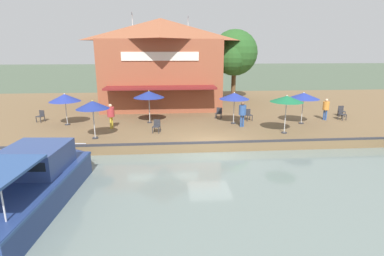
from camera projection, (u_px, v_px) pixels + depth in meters
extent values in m
plane|color=#4C5B47|center=(210.00, 154.00, 17.40)|extent=(220.00, 220.00, 0.00)
cube|color=brown|center=(193.00, 111.00, 27.92)|extent=(22.00, 56.00, 0.60)
cube|color=#2D2D33|center=(210.00, 142.00, 17.33)|extent=(0.20, 50.40, 0.10)
cube|color=brown|center=(162.00, 73.00, 29.25)|extent=(9.68, 10.41, 6.10)
pyramid|color=#9E5638|center=(161.00, 29.00, 28.21)|extent=(10.17, 10.93, 2.01)
cube|color=maroon|center=(161.00, 88.00, 23.91)|extent=(1.80, 8.85, 0.16)
cube|color=silver|center=(160.00, 56.00, 24.12)|extent=(0.08, 6.25, 0.70)
cylinder|color=silver|center=(188.00, 28.00, 28.39)|extent=(0.06, 0.06, 2.26)
cube|color=#4C4C56|center=(188.00, 17.00, 27.97)|extent=(0.36, 0.03, 0.24)
cylinder|color=silver|center=(133.00, 26.00, 27.94)|extent=(0.06, 0.06, 2.52)
cube|color=#4C4C56|center=(132.00, 13.00, 27.48)|extent=(0.36, 0.03, 0.24)
cylinder|color=#B7B7B7|center=(302.00, 109.00, 21.67)|extent=(0.06, 0.06, 2.12)
cylinder|color=#2D2D33|center=(301.00, 123.00, 21.93)|extent=(0.36, 0.36, 0.06)
cone|color=navy|center=(304.00, 96.00, 21.41)|extent=(2.22, 2.22, 0.43)
cone|color=white|center=(304.00, 95.00, 21.41)|extent=(1.37, 1.37, 0.35)
sphere|color=white|center=(304.00, 93.00, 21.36)|extent=(0.08, 0.08, 0.08)
cylinder|color=#B7B7B7|center=(94.00, 121.00, 18.00)|extent=(0.06, 0.06, 2.16)
cylinder|color=#2D2D33|center=(95.00, 138.00, 18.27)|extent=(0.36, 0.36, 0.06)
cone|color=navy|center=(93.00, 105.00, 17.74)|extent=(1.95, 1.95, 0.48)
cone|color=yellow|center=(92.00, 104.00, 17.74)|extent=(1.21, 1.21, 0.38)
sphere|color=yellow|center=(92.00, 101.00, 17.68)|extent=(0.08, 0.08, 0.08)
cylinder|color=#B7B7B7|center=(285.00, 116.00, 19.14)|extent=(0.06, 0.06, 2.31)
cylinder|color=#2D2D33|center=(284.00, 133.00, 19.43)|extent=(0.36, 0.36, 0.06)
cone|color=#19663D|center=(287.00, 99.00, 18.86)|extent=(2.09, 2.09, 0.39)
cone|color=silver|center=(287.00, 98.00, 18.85)|extent=(1.29, 1.29, 0.32)
sphere|color=silver|center=(287.00, 96.00, 18.81)|extent=(0.08, 0.08, 0.08)
cylinder|color=#B7B7B7|center=(234.00, 109.00, 21.68)|extent=(0.06, 0.06, 2.11)
cylinder|color=#2D2D33|center=(233.00, 123.00, 21.94)|extent=(0.36, 0.36, 0.06)
cone|color=navy|center=(234.00, 96.00, 21.43)|extent=(2.15, 2.15, 0.45)
cone|color=white|center=(234.00, 96.00, 21.42)|extent=(1.34, 1.34, 0.36)
sphere|color=white|center=(234.00, 93.00, 21.37)|extent=(0.08, 0.08, 0.08)
cylinder|color=#B7B7B7|center=(149.00, 108.00, 21.92)|extent=(0.06, 0.06, 2.19)
cylinder|color=#2D2D33|center=(150.00, 122.00, 22.19)|extent=(0.36, 0.36, 0.06)
cone|color=navy|center=(149.00, 94.00, 21.66)|extent=(2.23, 2.23, 0.48)
cone|color=yellow|center=(149.00, 94.00, 21.65)|extent=(1.38, 1.38, 0.38)
sphere|color=yellow|center=(149.00, 91.00, 21.60)|extent=(0.08, 0.08, 0.08)
cylinder|color=#B7B7B7|center=(66.00, 111.00, 21.30)|extent=(0.06, 0.06, 2.05)
cylinder|color=#2D2D33|center=(68.00, 124.00, 21.56)|extent=(0.36, 0.36, 0.06)
cone|color=navy|center=(65.00, 98.00, 21.06)|extent=(2.17, 2.17, 0.53)
cone|color=white|center=(65.00, 97.00, 21.06)|extent=(1.34, 1.34, 0.42)
sphere|color=white|center=(64.00, 94.00, 20.99)|extent=(0.08, 0.08, 0.08)
cube|color=#2D2D33|center=(159.00, 131.00, 19.23)|extent=(0.05, 0.05, 0.42)
cube|color=#2D2D33|center=(153.00, 130.00, 19.28)|extent=(0.05, 0.05, 0.42)
cube|color=#2D2D33|center=(160.00, 129.00, 19.61)|extent=(0.05, 0.05, 0.42)
cube|color=#2D2D33|center=(154.00, 129.00, 19.67)|extent=(0.05, 0.05, 0.42)
cube|color=#2D2D33|center=(156.00, 127.00, 19.39)|extent=(0.53, 0.53, 0.05)
cube|color=#2D2D33|center=(157.00, 122.00, 19.52)|extent=(0.14, 0.44, 0.40)
cube|color=#2D2D33|center=(41.00, 120.00, 22.16)|extent=(0.05, 0.05, 0.42)
cube|color=#2D2D33|center=(36.00, 119.00, 22.27)|extent=(0.05, 0.05, 0.42)
cube|color=#2D2D33|center=(45.00, 119.00, 22.52)|extent=(0.05, 0.05, 0.42)
cube|color=#2D2D33|center=(40.00, 118.00, 22.64)|extent=(0.05, 0.05, 0.42)
cube|color=#2D2D33|center=(40.00, 116.00, 22.34)|extent=(0.57, 0.57, 0.05)
cube|color=#2D2D33|center=(42.00, 113.00, 22.47)|extent=(0.20, 0.42, 0.40)
cube|color=#2D2D33|center=(345.00, 114.00, 23.99)|extent=(0.04, 0.04, 0.42)
cube|color=#2D2D33|center=(340.00, 114.00, 23.99)|extent=(0.04, 0.04, 0.42)
cube|color=#2D2D33|center=(343.00, 113.00, 24.38)|extent=(0.04, 0.04, 0.42)
cube|color=#2D2D33|center=(338.00, 113.00, 24.38)|extent=(0.04, 0.04, 0.42)
cube|color=#2D2D33|center=(342.00, 111.00, 24.13)|extent=(0.48, 0.48, 0.05)
cube|color=#2D2D33|center=(341.00, 108.00, 24.27)|extent=(0.08, 0.44, 0.40)
cube|color=#2D2D33|center=(252.00, 118.00, 22.71)|extent=(0.05, 0.05, 0.42)
cube|color=#2D2D33|center=(247.00, 118.00, 22.60)|extent=(0.05, 0.05, 0.42)
cube|color=#2D2D33|center=(250.00, 117.00, 23.08)|extent=(0.05, 0.05, 0.42)
cube|color=#2D2D33|center=(245.00, 117.00, 22.97)|extent=(0.05, 0.05, 0.42)
cube|color=#2D2D33|center=(249.00, 115.00, 22.79)|extent=(0.52, 0.52, 0.05)
cube|color=#2D2D33|center=(248.00, 112.00, 22.91)|extent=(0.13, 0.44, 0.40)
cube|color=#2D2D33|center=(346.00, 117.00, 22.93)|extent=(0.05, 0.05, 0.42)
cube|color=#2D2D33|center=(343.00, 118.00, 22.76)|extent=(0.05, 0.05, 0.42)
cube|color=#2D2D33|center=(342.00, 116.00, 23.28)|extent=(0.05, 0.05, 0.42)
cube|color=#2D2D33|center=(338.00, 117.00, 23.10)|extent=(0.05, 0.05, 0.42)
cube|color=#2D2D33|center=(342.00, 114.00, 22.96)|extent=(0.57, 0.57, 0.05)
cube|color=#2D2D33|center=(341.00, 111.00, 23.08)|extent=(0.20, 0.42, 0.40)
cube|color=#2D2D33|center=(220.00, 117.00, 23.20)|extent=(0.05, 0.05, 0.42)
cube|color=#2D2D33|center=(215.00, 116.00, 23.33)|extent=(0.05, 0.05, 0.42)
cube|color=#2D2D33|center=(222.00, 116.00, 23.56)|extent=(0.05, 0.05, 0.42)
cube|color=#2D2D33|center=(217.00, 115.00, 23.69)|extent=(0.05, 0.05, 0.42)
cube|color=#2D2D33|center=(219.00, 113.00, 23.39)|extent=(0.58, 0.58, 0.05)
cube|color=#2D2D33|center=(219.00, 110.00, 23.51)|extent=(0.22, 0.42, 0.40)
cylinder|color=#2D5193|center=(243.00, 121.00, 20.94)|extent=(0.13, 0.13, 0.86)
cylinder|color=#2D5193|center=(241.00, 121.00, 20.89)|extent=(0.13, 0.13, 0.86)
cylinder|color=#2D5193|center=(243.00, 110.00, 20.72)|extent=(0.50, 0.50, 0.68)
sphere|color=brown|center=(243.00, 104.00, 20.60)|extent=(0.23, 0.23, 0.23)
cylinder|color=#2D5193|center=(324.00, 115.00, 23.01)|extent=(0.13, 0.13, 0.80)
cylinder|color=#2D5193|center=(326.00, 115.00, 22.89)|extent=(0.13, 0.13, 0.80)
cylinder|color=orange|center=(326.00, 106.00, 22.77)|extent=(0.47, 0.47, 0.63)
sphere|color=#DBB28E|center=(327.00, 100.00, 22.66)|extent=(0.22, 0.22, 0.22)
cylinder|color=gold|center=(112.00, 122.00, 20.58)|extent=(0.13, 0.13, 0.83)
cylinder|color=gold|center=(111.00, 123.00, 20.42)|extent=(0.13, 0.13, 0.83)
cylinder|color=#B23338|center=(111.00, 112.00, 20.31)|extent=(0.48, 0.48, 0.65)
sphere|color=#DBB28E|center=(110.00, 106.00, 20.20)|extent=(0.22, 0.22, 0.22)
cube|color=navy|center=(23.00, 196.00, 11.06)|extent=(7.18, 3.33, 1.07)
ellipsoid|color=navy|center=(62.00, 162.00, 14.44)|extent=(2.67, 2.83, 1.07)
cube|color=#2D4C84|center=(21.00, 185.00, 10.94)|extent=(7.27, 3.38, 0.10)
cube|color=navy|center=(36.00, 158.00, 11.99)|extent=(2.66, 2.41, 1.00)
cube|color=black|center=(19.00, 167.00, 10.77)|extent=(0.22, 1.94, 0.35)
cylinder|color=silver|center=(3.00, 204.00, 8.33)|extent=(0.05, 0.05, 1.13)
cylinder|color=silver|center=(63.00, 144.00, 14.50)|extent=(0.22, 2.22, 0.04)
cylinder|color=brown|center=(233.00, 85.00, 32.32)|extent=(0.47, 0.47, 3.13)
sphere|color=#285623|center=(235.00, 53.00, 31.46)|extent=(4.78, 4.78, 4.78)
sphere|color=#285623|center=(230.00, 58.00, 30.60)|extent=(3.35, 3.35, 3.35)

